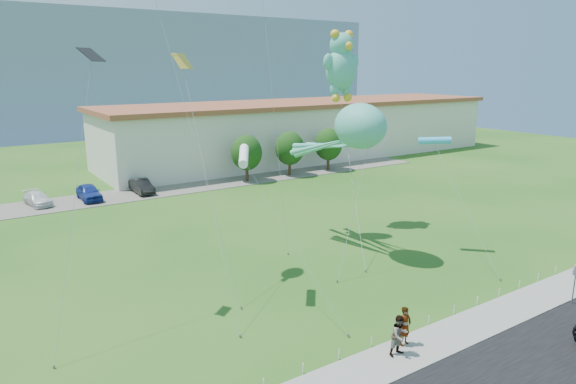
{
  "coord_description": "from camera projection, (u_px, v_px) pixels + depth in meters",
  "views": [
    {
      "loc": [
        -18.55,
        -17.43,
        12.97
      ],
      "look_at": [
        -1.58,
        8.0,
        5.53
      ],
      "focal_mm": 32.0,
      "sensor_mm": 36.0,
      "label": 1
    }
  ],
  "objects": [
    {
      "name": "stop_sign",
      "position": [
        576.0,
        273.0,
        28.44
      ],
      "size": [
        0.8,
        0.07,
        2.5
      ],
      "color": "slate",
      "rests_on": "ground"
    },
    {
      "name": "tree_mid",
      "position": [
        290.0,
        148.0,
        62.47
      ],
      "size": [
        3.6,
        3.6,
        5.47
      ],
      "color": "#3F2B19",
      "rests_on": "ground"
    },
    {
      "name": "tree_near",
      "position": [
        247.0,
        153.0,
        59.23
      ],
      "size": [
        3.6,
        3.6,
        5.47
      ],
      "color": "#3F2B19",
      "rests_on": "ground"
    },
    {
      "name": "parked_car_white",
      "position": [
        38.0,
        199.0,
        49.37
      ],
      "size": [
        2.45,
        4.53,
        1.25
      ],
      "primitive_type": "imported",
      "rotation": [
        0.0,
        0.0,
        0.17
      ],
      "color": "silver",
      "rests_on": "parking_strip"
    },
    {
      "name": "small_kite_black",
      "position": [
        87.0,
        90.0,
        24.84
      ],
      "size": [
        4.51,
        5.14,
        14.02
      ],
      "color": "black",
      "rests_on": "ground"
    },
    {
      "name": "warehouse",
      "position": [
        308.0,
        129.0,
        75.77
      ],
      "size": [
        61.0,
        15.0,
        8.2
      ],
      "color": "beige",
      "rests_on": "ground"
    },
    {
      "name": "tree_far",
      "position": [
        328.0,
        144.0,
        65.7
      ],
      "size": [
        3.6,
        3.6,
        5.47
      ],
      "color": "#3F2B19",
      "rests_on": "ground"
    },
    {
      "name": "teddy_bear_kite",
      "position": [
        341.0,
        64.0,
        40.53
      ],
      "size": [
        6.96,
        10.43,
        15.83
      ],
      "color": "#46AD9C",
      "rests_on": "ground"
    },
    {
      "name": "hill_ridge",
      "position": [
        31.0,
        69.0,
        121.2
      ],
      "size": [
        160.0,
        50.0,
        25.0
      ],
      "primitive_type": "cube",
      "color": "#7489A0",
      "rests_on": "ground"
    },
    {
      "name": "small_kite_white",
      "position": [
        245.0,
        157.0,
        27.88
      ],
      "size": [
        2.21,
        8.04,
        8.73
      ],
      "color": "white",
      "rests_on": "ground"
    },
    {
      "name": "small_kite_cyan",
      "position": [
        435.0,
        142.0,
        35.59
      ],
      "size": [
        0.9,
        7.61,
        8.46
      ],
      "color": "#34ACEB",
      "rests_on": "ground"
    },
    {
      "name": "rope_fence",
      "position": [
        415.0,
        325.0,
        26.05
      ],
      "size": [
        26.05,
        0.05,
        0.5
      ],
      "color": "white",
      "rests_on": "ground"
    },
    {
      "name": "pedestrian_right",
      "position": [
        400.0,
        335.0,
        23.41
      ],
      "size": [
        0.97,
        0.78,
        1.94
      ],
      "primitive_type": "imported",
      "rotation": [
        0.0,
        0.0,
        -0.05
      ],
      "color": "gray",
      "rests_on": "sidewalk"
    },
    {
      "name": "octopus_kite",
      "position": [
        350.0,
        134.0,
        34.78
      ],
      "size": [
        5.39,
        8.92,
        10.73
      ],
      "color": "#46AD9C",
      "rests_on": "ground"
    },
    {
      "name": "ground",
      "position": [
        397.0,
        319.0,
        27.16
      ],
      "size": [
        160.0,
        160.0,
        0.0
      ],
      "primitive_type": "plane",
      "color": "#1E4E16",
      "rests_on": "ground"
    },
    {
      "name": "sidewalk",
      "position": [
        438.0,
        341.0,
        24.92
      ],
      "size": [
        80.0,
        2.5,
        0.1
      ],
      "primitive_type": "cube",
      "color": "gray",
      "rests_on": "ground"
    },
    {
      "name": "parked_car_black",
      "position": [
        141.0,
        186.0,
        54.08
      ],
      "size": [
        1.6,
        4.45,
        1.46
      ],
      "primitive_type": "imported",
      "rotation": [
        0.0,
        0.0,
        0.01
      ],
      "color": "black",
      "rests_on": "parking_strip"
    },
    {
      "name": "small_kite_yellow",
      "position": [
        189.0,
        92.0,
        29.03
      ],
      "size": [
        1.82,
        9.16,
        13.76
      ],
      "color": "gold",
      "rests_on": "ground"
    },
    {
      "name": "parking_strip",
      "position": [
        162.0,
        190.0,
        55.44
      ],
      "size": [
        70.0,
        6.0,
        0.06
      ],
      "primitive_type": "cube",
      "color": "#59544C",
      "rests_on": "ground"
    },
    {
      "name": "pedestrian_left",
      "position": [
        405.0,
        326.0,
        24.26
      ],
      "size": [
        0.77,
        0.57,
        1.93
      ],
      "primitive_type": "imported",
      "rotation": [
        0.0,
        0.0,
        0.17
      ],
      "color": "gray",
      "rests_on": "sidewalk"
    },
    {
      "name": "parked_car_blue",
      "position": [
        89.0,
        192.0,
        51.27
      ],
      "size": [
        1.86,
        4.57,
        1.55
      ],
      "primitive_type": "imported",
      "rotation": [
        0.0,
        0.0,
        0.01
      ],
      "color": "navy",
      "rests_on": "parking_strip"
    }
  ]
}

